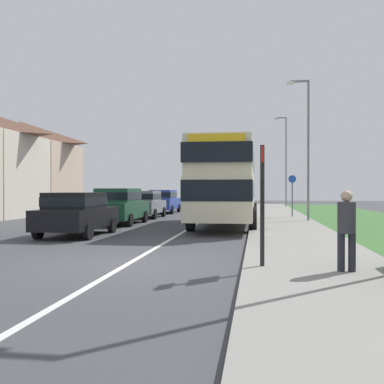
% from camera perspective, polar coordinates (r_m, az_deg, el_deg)
% --- Properties ---
extents(ground_plane, '(120.00, 120.00, 0.00)m').
position_cam_1_polar(ground_plane, '(10.32, -8.22, -9.10)').
color(ground_plane, '#424247').
extents(lane_marking_centre, '(0.14, 60.00, 0.01)m').
position_cam_1_polar(lane_marking_centre, '(18.08, -1.00, -5.03)').
color(lane_marking_centre, silver).
rests_on(lane_marking_centre, ground_plane).
extents(pavement_near_side, '(3.20, 68.00, 0.12)m').
position_cam_1_polar(pavement_near_side, '(15.91, 12.98, -5.57)').
color(pavement_near_side, gray).
rests_on(pavement_near_side, ground_plane).
extents(double_decker_bus, '(2.80, 10.51, 3.70)m').
position_cam_1_polar(double_decker_bus, '(20.85, 4.39, 1.56)').
color(double_decker_bus, beige).
rests_on(double_decker_bus, ground_plane).
extents(parked_car_black, '(1.98, 4.08, 1.58)m').
position_cam_1_polar(parked_car_black, '(16.82, -14.45, -2.47)').
color(parked_car_black, black).
rests_on(parked_car_black, ground_plane).
extents(parked_car_dark_green, '(1.99, 4.44, 1.74)m').
position_cam_1_polar(parked_car_dark_green, '(21.99, -9.23, -1.61)').
color(parked_car_dark_green, '#19472D').
rests_on(parked_car_dark_green, ground_plane).
extents(parked_car_grey, '(1.90, 4.04, 1.61)m').
position_cam_1_polar(parked_car_grey, '(26.83, -6.01, -1.40)').
color(parked_car_grey, slate).
rests_on(parked_car_grey, ground_plane).
extents(parked_car_blue, '(1.89, 4.52, 1.66)m').
position_cam_1_polar(parked_car_blue, '(32.27, -3.63, -1.07)').
color(parked_car_blue, navy).
rests_on(parked_car_blue, ground_plane).
extents(pedestrian_at_stop, '(0.34, 0.34, 1.67)m').
position_cam_1_polar(pedestrian_at_stop, '(9.08, 19.06, -4.20)').
color(pedestrian_at_stop, '#23232D').
rests_on(pedestrian_at_stop, ground_plane).
extents(bus_stop_sign, '(0.09, 0.52, 2.60)m').
position_cam_1_polar(bus_stop_sign, '(9.31, 8.93, -0.60)').
color(bus_stop_sign, black).
rests_on(bus_stop_sign, ground_plane).
extents(cycle_route_sign, '(0.44, 0.08, 2.52)m').
position_cam_1_polar(cycle_route_sign, '(26.61, 12.63, -0.26)').
color(cycle_route_sign, slate).
rests_on(cycle_route_sign, ground_plane).
extents(street_lamp_mid, '(1.14, 0.20, 7.26)m').
position_cam_1_polar(street_lamp_mid, '(23.67, 14.32, 6.34)').
color(street_lamp_mid, slate).
rests_on(street_lamp_mid, ground_plane).
extents(street_lamp_far, '(1.14, 0.20, 8.40)m').
position_cam_1_polar(street_lamp_far, '(42.53, 11.75, 4.45)').
color(street_lamp_far, slate).
rests_on(street_lamp_far, ground_plane).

